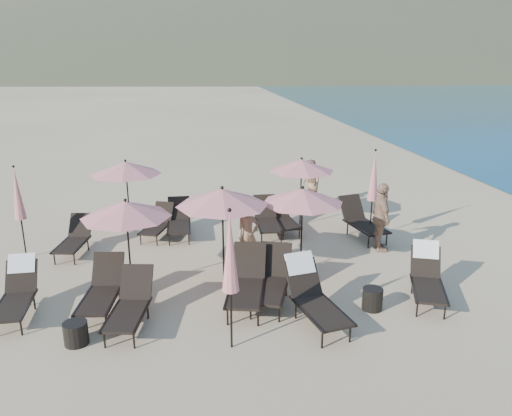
{
  "coord_description": "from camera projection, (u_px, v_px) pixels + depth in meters",
  "views": [
    {
      "loc": [
        -1.63,
        -8.72,
        4.9
      ],
      "look_at": [
        0.07,
        3.5,
        1.1
      ],
      "focal_mm": 35.0,
      "sensor_mm": 36.0,
      "label": 1
    }
  ],
  "objects": [
    {
      "name": "ground",
      "position": [
        277.0,
        312.0,
        9.91
      ],
      "size": [
        800.0,
        800.0,
        0.0
      ],
      "primitive_type": "plane",
      "color": "#D6BA8C",
      "rests_on": "ground"
    },
    {
      "name": "volcanic_headland",
      "position": [
        305.0,
        17.0,
        297.97
      ],
      "size": [
        690.0,
        690.0,
        55.0
      ],
      "color": "brown",
      "rests_on": "ground"
    },
    {
      "name": "lounger_0",
      "position": [
        17.0,
        291.0,
        9.7
      ],
      "size": [
        0.67,
        1.67,
        1.03
      ],
      "rotation": [
        0.0,
        0.0,
        0.04
      ],
      "color": "black",
      "rests_on": "ground"
    },
    {
      "name": "lounger_1",
      "position": [
        102.0,
        290.0,
        9.87
      ],
      "size": [
        0.82,
        1.74,
        0.96
      ],
      "rotation": [
        0.0,
        0.0,
        -0.11
      ],
      "color": "black",
      "rests_on": "ground"
    },
    {
      "name": "lounger_2",
      "position": [
        130.0,
        304.0,
        9.31
      ],
      "size": [
        0.89,
        1.73,
        0.95
      ],
      "rotation": [
        0.0,
        0.0,
        -0.17
      ],
      "color": "black",
      "rests_on": "ground"
    },
    {
      "name": "lounger_3",
      "position": [
        247.0,
        282.0,
        10.1
      ],
      "size": [
        1.07,
        1.95,
        1.06
      ],
      "rotation": [
        0.0,
        0.0,
        -0.21
      ],
      "color": "black",
      "rests_on": "ground"
    },
    {
      "name": "lounger_4",
      "position": [
        313.0,
        294.0,
        9.47
      ],
      "size": [
        1.03,
        1.92,
        1.13
      ],
      "rotation": [
        0.0,
        0.0,
        0.22
      ],
      "color": "black",
      "rests_on": "ground"
    },
    {
      "name": "lounger_5",
      "position": [
        427.0,
        276.0,
        10.35
      ],
      "size": [
        1.14,
        1.79,
        1.06
      ],
      "rotation": [
        0.0,
        0.0,
        -0.34
      ],
      "color": "black",
      "rests_on": "ground"
    },
    {
      "name": "lounger_6",
      "position": [
        74.0,
        238.0,
        12.71
      ],
      "size": [
        0.83,
        1.62,
        0.89
      ],
      "rotation": [
        0.0,
        0.0,
        -0.16
      ],
      "color": "black",
      "rests_on": "ground"
    },
    {
      "name": "lounger_7",
      "position": [
        158.0,
        223.0,
        13.93
      ],
      "size": [
        1.0,
        1.57,
        0.85
      ],
      "rotation": [
        0.0,
        0.0,
        -0.32
      ],
      "color": "black",
      "rests_on": "ground"
    },
    {
      "name": "lounger_8",
      "position": [
        179.0,
        220.0,
        14.0
      ],
      "size": [
        0.65,
        1.66,
        0.95
      ],
      "rotation": [
        0.0,
        0.0,
        -0.0
      ],
      "color": "black",
      "rests_on": "ground"
    },
    {
      "name": "lounger_9",
      "position": [
        267.0,
        219.0,
        14.11
      ],
      "size": [
        0.68,
        1.7,
        0.97
      ],
      "rotation": [
        0.0,
        0.0,
        -0.02
      ],
      "color": "black",
      "rests_on": "ground"
    },
    {
      "name": "lounger_10",
      "position": [
        283.0,
        218.0,
        14.33
      ],
      "size": [
        0.75,
        1.57,
        0.87
      ],
      "rotation": [
        0.0,
        0.0,
        0.12
      ],
      "color": "black",
      "rests_on": "ground"
    },
    {
      "name": "lounger_11",
      "position": [
        362.0,
        220.0,
        13.9
      ],
      "size": [
        1.03,
        1.88,
        1.02
      ],
      "rotation": [
        0.0,
        0.0,
        0.21
      ],
      "color": "black",
      "rests_on": "ground"
    },
    {
      "name": "lounger_12",
      "position": [
        271.0,
        280.0,
        10.24
      ],
      "size": [
        1.19,
        1.89,
        1.02
      ],
      "rotation": [
        0.0,
        0.0,
        -0.32
      ],
      "color": "black",
      "rests_on": "ground"
    },
    {
      "name": "umbrella_open_0",
      "position": [
        126.0,
        209.0,
        10.4
      ],
      "size": [
        1.9,
        1.9,
        2.05
      ],
      "color": "black",
      "rests_on": "ground"
    },
    {
      "name": "umbrella_open_1",
      "position": [
        222.0,
        197.0,
        10.8
      ],
      "size": [
        2.04,
        2.04,
        2.2
      ],
      "color": "black",
      "rests_on": "ground"
    },
    {
      "name": "umbrella_open_2",
      "position": [
        303.0,
        196.0,
        11.37
      ],
      "size": [
        1.91,
        1.91,
        2.05
      ],
      "color": "black",
      "rests_on": "ground"
    },
    {
      "name": "umbrella_open_3",
      "position": [
        126.0,
        168.0,
        13.91
      ],
      "size": [
        1.97,
        1.97,
        2.12
      ],
      "color": "black",
      "rests_on": "ground"
    },
    {
      "name": "umbrella_open_4",
      "position": [
        302.0,
        165.0,
        14.47
      ],
      "size": [
        1.92,
        1.92,
        2.07
      ],
      "color": "black",
      "rests_on": "ground"
    },
    {
      "name": "umbrella_closed_0",
      "position": [
        230.0,
        253.0,
        8.21
      ],
      "size": [
        0.3,
        0.3,
        2.55
      ],
      "color": "black",
      "rests_on": "ground"
    },
    {
      "name": "umbrella_closed_1",
      "position": [
        374.0,
        177.0,
        13.51
      ],
      "size": [
        0.29,
        0.29,
        2.5
      ],
      "color": "black",
      "rests_on": "ground"
    },
    {
      "name": "umbrella_closed_2",
      "position": [
        17.0,
        194.0,
        12.13
      ],
      "size": [
        0.28,
        0.28,
        2.37
      ],
      "color": "black",
      "rests_on": "ground"
    },
    {
      "name": "side_table_0",
      "position": [
        76.0,
        333.0,
        8.78
      ],
      "size": [
        0.43,
        0.43,
        0.41
      ],
      "primitive_type": "cylinder",
      "color": "black",
      "rests_on": "ground"
    },
    {
      "name": "side_table_1",
      "position": [
        372.0,
        299.0,
        9.97
      ],
      "size": [
        0.41,
        0.41,
        0.45
      ],
      "primitive_type": "cylinder",
      "color": "black",
      "rests_on": "ground"
    },
    {
      "name": "beachgoer_a",
      "position": [
        248.0,
        235.0,
        11.91
      ],
      "size": [
        0.65,
        0.53,
        1.53
      ],
      "primitive_type": "imported",
      "rotation": [
        0.0,
        0.0,
        0.32
      ],
      "color": "#9E7456",
      "rests_on": "ground"
    },
    {
      "name": "beachgoer_b",
      "position": [
        310.0,
        184.0,
        16.52
      ],
      "size": [
        0.75,
        0.88,
        1.6
      ],
      "primitive_type": "imported",
      "rotation": [
        0.0,
        0.0,
        -1.37
      ],
      "color": "#A07553",
      "rests_on": "ground"
    },
    {
      "name": "beachgoer_c",
      "position": [
        381.0,
        217.0,
        12.79
      ],
      "size": [
        0.49,
        1.08,
        1.81
      ],
      "primitive_type": "imported",
      "rotation": [
        0.0,
        0.0,
        1.52
      ],
      "color": "#A77C5E",
      "rests_on": "ground"
    }
  ]
}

